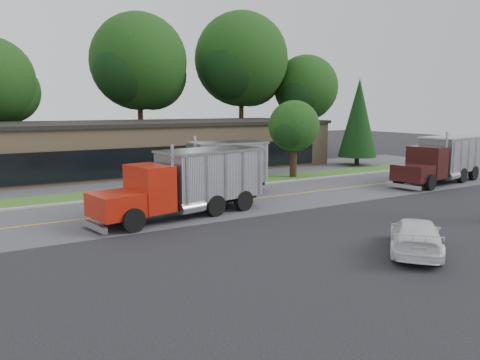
# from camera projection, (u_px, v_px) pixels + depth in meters

# --- Properties ---
(ground) EXTENTS (140.00, 140.00, 0.00)m
(ground) POSITION_uv_depth(u_px,v_px,m) (320.00, 240.00, 19.82)
(ground) COLOR #2B2B30
(ground) RESTS_ON ground
(road) EXTENTS (60.00, 8.00, 0.02)m
(road) POSITION_uv_depth(u_px,v_px,m) (219.00, 203.00, 27.45)
(road) COLOR #5D5D62
(road) RESTS_ON ground
(center_line) EXTENTS (60.00, 0.12, 0.01)m
(center_line) POSITION_uv_depth(u_px,v_px,m) (219.00, 203.00, 27.45)
(center_line) COLOR gold
(center_line) RESTS_ON ground
(curb) EXTENTS (60.00, 0.30, 0.12)m
(curb) POSITION_uv_depth(u_px,v_px,m) (189.00, 192.00, 31.00)
(curb) COLOR #9E9E99
(curb) RESTS_ON ground
(grass_verge) EXTENTS (60.00, 3.40, 0.03)m
(grass_verge) POSITION_uv_depth(u_px,v_px,m) (178.00, 188.00, 32.53)
(grass_verge) COLOR #296522
(grass_verge) RESTS_ON ground
(far_parking) EXTENTS (60.00, 7.00, 0.02)m
(far_parking) POSITION_uv_depth(u_px,v_px,m) (153.00, 179.00, 36.76)
(far_parking) COLOR #5D5D62
(far_parking) RESTS_ON ground
(strip_mall) EXTENTS (32.00, 12.00, 4.00)m
(strip_mall) POSITION_uv_depth(u_px,v_px,m) (150.00, 147.00, 42.55)
(strip_mall) COLOR #A08062
(strip_mall) RESTS_ON ground
(tree_far_c) EXTENTS (10.75, 10.12, 15.34)m
(tree_far_c) POSITION_uv_depth(u_px,v_px,m) (140.00, 67.00, 49.33)
(tree_far_c) COLOR #382619
(tree_far_c) RESTS_ON ground
(tree_far_d) EXTENTS (11.54, 10.86, 16.46)m
(tree_far_d) POSITION_uv_depth(u_px,v_px,m) (242.00, 64.00, 54.48)
(tree_far_d) COLOR #382619
(tree_far_d) RESTS_ON ground
(tree_far_e) EXTENTS (8.30, 7.81, 11.84)m
(tree_far_e) POSITION_uv_depth(u_px,v_px,m) (306.00, 91.00, 57.26)
(tree_far_e) COLOR #382619
(tree_far_e) RESTS_ON ground
(evergreen_right) EXTENTS (3.64, 3.64, 8.27)m
(evergreen_right) POSITION_uv_depth(u_px,v_px,m) (358.00, 118.00, 44.53)
(evergreen_right) COLOR #382619
(evergreen_right) RESTS_ON ground
(tree_verge) EXTENTS (4.29, 4.03, 6.12)m
(tree_verge) POSITION_uv_depth(u_px,v_px,m) (294.00, 128.00, 37.08)
(tree_verge) COLOR #382619
(tree_verge) RESTS_ON ground
(dump_truck_red) EXTENTS (9.65, 4.19, 3.36)m
(dump_truck_red) POSITION_uv_depth(u_px,v_px,m) (191.00, 181.00, 24.21)
(dump_truck_red) COLOR black
(dump_truck_red) RESTS_ON ground
(dump_truck_blue) EXTENTS (8.25, 3.12, 3.36)m
(dump_truck_blue) POSITION_uv_depth(u_px,v_px,m) (212.00, 167.00, 29.68)
(dump_truck_blue) COLOR black
(dump_truck_blue) RESTS_ON ground
(dump_truck_maroon) EXTENTS (9.86, 4.17, 3.36)m
(dump_truck_maroon) POSITION_uv_depth(u_px,v_px,m) (443.00, 158.00, 34.75)
(dump_truck_maroon) COLOR black
(dump_truck_maroon) RESTS_ON ground
(rally_car) EXTENTS (4.70, 4.42, 1.33)m
(rally_car) POSITION_uv_depth(u_px,v_px,m) (416.00, 236.00, 18.06)
(rally_car) COLOR white
(rally_car) RESTS_ON ground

